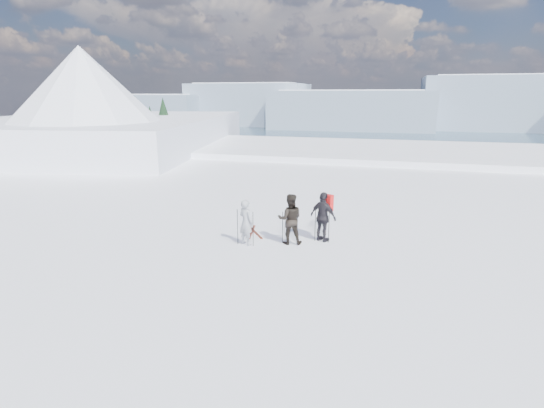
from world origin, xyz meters
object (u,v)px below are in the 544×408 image
Objects in this scene: skier_dark at (290,219)px; skis_loose at (253,232)px; skier_pack at (323,217)px; skier_grey at (246,222)px.

skier_dark reaches higher than skis_loose.
skier_dark is 1.28m from skier_pack.
skier_pack is at bearing -129.48° from skier_grey.
skier_pack reaches higher than skier_grey.
skier_dark is 2.13m from skis_loose.
skier_dark is 1.00× the size of skier_pack.
skier_dark is at bearing -133.03° from skier_grey.
skier_grey is 0.90× the size of skier_dark.
skier_grey is at bearing -82.96° from skis_loose.
skier_pack is 3.02m from skis_loose.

